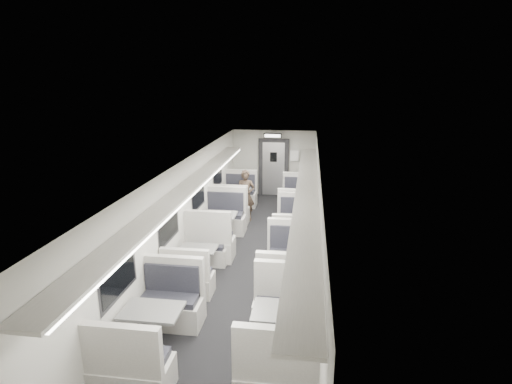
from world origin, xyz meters
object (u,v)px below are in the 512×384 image
(booth_left_a, at_px, (236,201))
(booth_left_d, at_px, (153,331))
(booth_right_b, at_px, (296,230))
(booth_left_b, at_px, (218,229))
(booth_left_c, at_px, (198,262))
(vestibule_door, at_px, (273,168))
(passenger, at_px, (246,195))
(booth_right_a, at_px, (298,206))
(exit_sign, at_px, (273,136))
(booth_right_d, at_px, (284,333))
(booth_right_c, at_px, (290,276))

(booth_left_a, bearing_deg, booth_left_d, -90.00)
(booth_left_a, xyz_separation_m, booth_right_b, (2.00, -2.26, -0.03))
(booth_left_b, distance_m, booth_left_c, 1.82)
(booth_left_c, bearing_deg, vestibule_door, 81.40)
(booth_left_a, height_order, passenger, passenger)
(booth_left_a, height_order, booth_left_c, booth_left_a)
(booth_left_d, bearing_deg, booth_left_b, 90.00)
(booth_right_a, height_order, booth_right_b, booth_right_a)
(booth_left_a, bearing_deg, exit_sign, 60.50)
(booth_right_a, distance_m, booth_right_b, 2.07)
(booth_left_a, bearing_deg, booth_right_a, -5.48)
(exit_sign, bearing_deg, passenger, -103.97)
(booth_left_d, height_order, booth_right_d, booth_right_d)
(booth_left_a, bearing_deg, booth_right_d, -73.43)
(booth_right_c, bearing_deg, booth_left_d, -134.46)
(booth_left_a, height_order, booth_right_a, booth_right_a)
(booth_left_a, xyz_separation_m, passenger, (0.42, -0.56, 0.37))
(booth_left_a, relative_size, booth_left_b, 0.95)
(booth_right_b, bearing_deg, booth_right_a, 90.00)
(booth_right_a, xyz_separation_m, passenger, (-1.58, -0.37, 0.37))
(booth_left_a, distance_m, booth_right_a, 2.01)
(vestibule_door, height_order, exit_sign, exit_sign)
(booth_left_a, relative_size, booth_right_a, 1.00)
(booth_left_b, bearing_deg, booth_left_d, -90.00)
(booth_right_b, bearing_deg, exit_sign, 103.95)
(passenger, bearing_deg, booth_right_d, -75.58)
(vestibule_door, bearing_deg, booth_left_c, -98.60)
(booth_right_b, height_order, booth_right_c, booth_right_c)
(booth_left_c, height_order, booth_left_d, booth_left_d)
(booth_left_a, xyz_separation_m, booth_right_d, (2.00, -6.72, 0.02))
(booth_right_a, distance_m, exit_sign, 2.89)
(booth_left_a, relative_size, booth_right_b, 1.07)
(booth_left_b, bearing_deg, exit_sign, 76.91)
(booth_left_c, height_order, booth_right_a, booth_right_a)
(booth_left_c, distance_m, booth_right_d, 3.10)
(booth_right_a, distance_m, passenger, 1.66)
(booth_left_b, bearing_deg, booth_left_a, 90.00)
(booth_left_b, relative_size, booth_right_d, 1.01)
(booth_left_a, distance_m, booth_right_d, 7.01)
(booth_left_d, height_order, booth_right_a, booth_right_a)
(booth_right_a, bearing_deg, booth_left_c, -115.67)
(booth_right_a, relative_size, booth_right_d, 0.96)
(booth_left_d, relative_size, booth_right_c, 0.96)
(booth_right_a, bearing_deg, booth_left_b, -130.52)
(booth_right_d, relative_size, vestibule_door, 1.11)
(booth_right_b, height_order, vestibule_door, vestibule_door)
(passenger, height_order, exit_sign, exit_sign)
(passenger, bearing_deg, booth_right_a, 13.22)
(booth_right_a, bearing_deg, booth_right_c, -90.00)
(booth_left_b, height_order, booth_left_d, booth_left_b)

